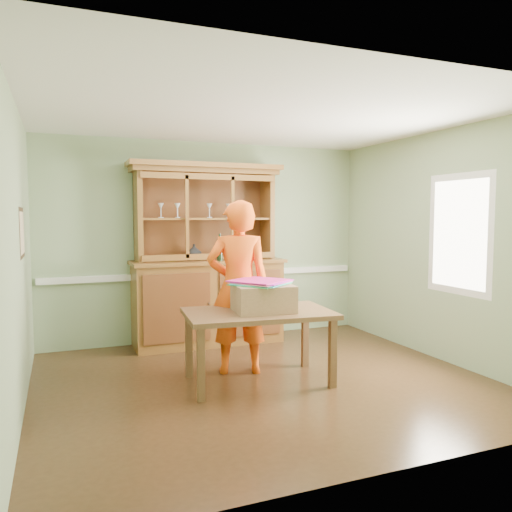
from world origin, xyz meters
name	(u,v)px	position (x,y,z in m)	size (l,w,h in m)	color
floor	(264,381)	(0.00, 0.00, 0.00)	(4.50, 4.50, 0.00)	#422915
ceiling	(264,115)	(0.00, 0.00, 2.70)	(4.50, 4.50, 0.00)	white
wall_back	(209,241)	(0.00, 2.00, 1.35)	(4.50, 4.50, 0.00)	#8CA57C
wall_left	(18,258)	(-2.25, 0.00, 1.35)	(4.00, 4.00, 0.00)	#8CA57C
wall_right	(441,246)	(2.25, 0.00, 1.35)	(4.00, 4.00, 0.00)	#8CA57C
wall_front	(385,271)	(0.00, -2.00, 1.35)	(4.50, 4.50, 0.00)	#8CA57C
chair_rail	(209,274)	(0.00, 1.98, 0.90)	(4.41, 0.05, 0.08)	white
framed_map	(22,233)	(-2.23, 0.30, 1.55)	(0.03, 0.60, 0.46)	#362515
window_panel	(459,234)	(2.23, -0.30, 1.50)	(0.03, 0.96, 1.36)	white
china_hutch	(207,281)	(-0.10, 1.73, 0.83)	(2.03, 0.67, 2.39)	brown
dining_table	(258,319)	(-0.06, 0.01, 0.65)	(1.55, 1.02, 0.74)	brown
cardboard_box	(263,298)	(-0.02, -0.02, 0.87)	(0.58, 0.46, 0.27)	#9F7652
kite_stack	(261,282)	(-0.03, 0.02, 1.03)	(0.68, 0.68, 0.04)	green
person	(238,287)	(-0.14, 0.39, 0.93)	(0.68, 0.45, 1.87)	#FF5710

